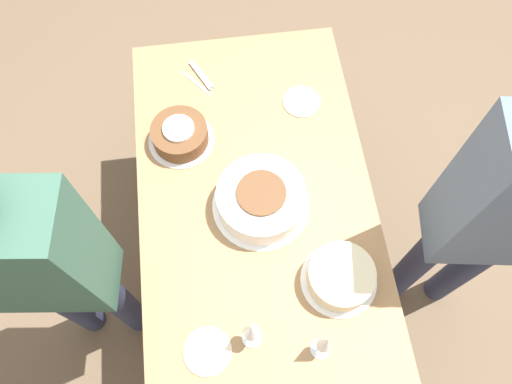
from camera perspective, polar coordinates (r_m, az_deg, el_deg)
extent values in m
plane|color=brown|center=(2.59, 0.00, -7.52)|extent=(12.00, 12.00, 0.00)
cube|color=#9E754C|center=(1.88, 0.00, -0.82)|extent=(1.55, 0.88, 0.03)
cylinder|color=brown|center=(2.57, -10.27, 9.00)|extent=(0.07, 0.07, 0.74)
cylinder|color=brown|center=(2.60, 6.07, 10.84)|extent=(0.07, 0.07, 0.74)
cylinder|color=white|center=(1.85, 0.58, -1.48)|extent=(0.36, 0.36, 0.01)
cylinder|color=white|center=(1.80, 0.59, -0.82)|extent=(0.32, 0.32, 0.10)
cylinder|color=brown|center=(1.75, 0.61, -0.09)|extent=(0.18, 0.18, 0.01)
cylinder|color=white|center=(2.00, -8.53, 5.91)|extent=(0.26, 0.26, 0.01)
cylinder|color=brown|center=(1.96, -8.69, 6.52)|extent=(0.22, 0.22, 0.08)
cylinder|color=white|center=(1.93, -8.88, 7.20)|extent=(0.12, 0.12, 0.01)
cylinder|color=white|center=(1.78, 9.41, -9.92)|extent=(0.27, 0.27, 0.01)
cylinder|color=beige|center=(1.74, 9.65, -9.52)|extent=(0.23, 0.23, 0.09)
cylinder|color=silver|center=(1.73, 7.34, -17.35)|extent=(0.07, 0.07, 0.00)
cylinder|color=silver|center=(1.69, 7.52, -17.16)|extent=(0.01, 0.01, 0.08)
cone|color=silver|center=(1.59, 7.98, -16.68)|extent=(0.05, 0.05, 0.12)
cylinder|color=silver|center=(1.72, -0.49, -16.29)|extent=(0.07, 0.07, 0.00)
cylinder|color=silver|center=(1.67, -0.50, -16.02)|extent=(0.01, 0.01, 0.11)
cone|color=silver|center=(1.56, -0.53, -15.45)|extent=(0.05, 0.05, 0.10)
cylinder|color=beige|center=(2.08, 5.24, 10.26)|extent=(0.15, 0.15, 0.01)
cylinder|color=beige|center=(1.72, -5.55, -17.67)|extent=(0.16, 0.16, 0.01)
cube|color=silver|center=(2.15, -6.85, 12.29)|extent=(0.14, 0.12, 0.00)
cube|color=silver|center=(2.17, -6.19, 13.30)|extent=(0.15, 0.09, 0.00)
cube|color=silver|center=(2.16, -6.39, 13.08)|extent=(0.16, 0.08, 0.00)
cylinder|color=#2D334C|center=(2.29, -20.62, -11.84)|extent=(0.11, 0.11, 0.75)
cylinder|color=#2D334C|center=(2.22, -15.17, -12.16)|extent=(0.11, 0.11, 0.75)
cube|color=#335647|center=(1.63, -24.78, -6.47)|extent=(0.27, 0.42, 0.63)
cylinder|color=#2D334C|center=(2.34, 22.82, -7.90)|extent=(0.11, 0.11, 0.81)
cylinder|color=#2D334C|center=(2.26, 17.60, -8.02)|extent=(0.11, 0.11, 0.81)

